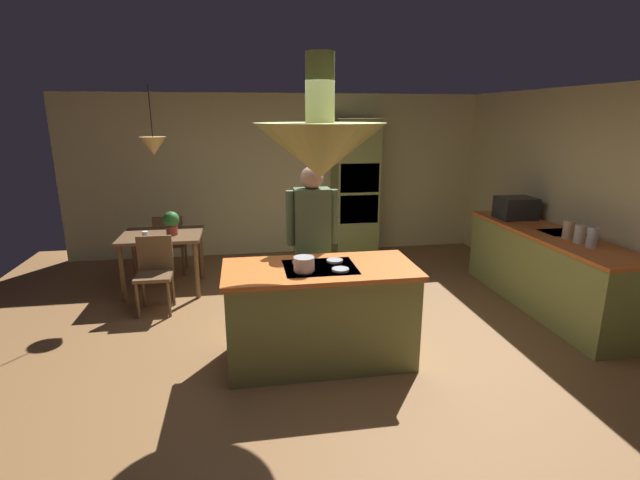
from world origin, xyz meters
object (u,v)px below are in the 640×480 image
(kitchen_island, at_px, (320,314))
(canister_tea, at_px, (569,230))
(oven_tower, at_px, (355,189))
(cup_on_table, at_px, (145,235))
(dining_table, at_px, (162,242))
(chair_facing_island, at_px, (155,269))
(cooking_pot_on_cooktop, at_px, (304,264))
(chair_by_back_wall, at_px, (170,241))
(microwave_on_counter, at_px, (516,208))
(canister_sugar, at_px, (580,234))
(canister_flour, at_px, (592,238))
(potted_plant_on_table, at_px, (171,222))
(person_at_island, at_px, (312,238))

(kitchen_island, height_order, canister_tea, canister_tea)
(oven_tower, xyz_separation_m, cup_on_table, (-2.95, -1.35, -0.28))
(cup_on_table, height_order, canister_tea, canister_tea)
(kitchen_island, xyz_separation_m, dining_table, (-1.70, 2.10, 0.19))
(kitchen_island, height_order, chair_facing_island, kitchen_island)
(cup_on_table, distance_m, cooking_pot_on_cooktop, 2.65)
(canister_tea, bearing_deg, chair_by_back_wall, 154.13)
(chair_facing_island, distance_m, microwave_on_counter, 4.57)
(oven_tower, bearing_deg, canister_sugar, -59.00)
(dining_table, relative_size, cup_on_table, 11.04)
(chair_by_back_wall, bearing_deg, canister_flour, 150.57)
(oven_tower, relative_size, canister_tea, 10.83)
(chair_facing_island, xyz_separation_m, canister_sugar, (4.54, -1.12, 0.51))
(kitchen_island, bearing_deg, canister_flour, 3.38)
(kitchen_island, bearing_deg, chair_by_back_wall, 121.92)
(potted_plant_on_table, xyz_separation_m, canister_sugar, (4.40, -1.68, 0.08))
(dining_table, distance_m, canister_flour, 4.95)
(oven_tower, bearing_deg, dining_table, -157.79)
(person_at_island, bearing_deg, chair_facing_island, 155.41)
(kitchen_island, relative_size, canister_tea, 8.62)
(kitchen_island, distance_m, oven_tower, 3.48)
(chair_facing_island, xyz_separation_m, cup_on_table, (-0.15, 0.43, 0.30))
(dining_table, distance_m, chair_by_back_wall, 0.65)
(kitchen_island, height_order, cooking_pot_on_cooktop, cooking_pot_on_cooktop)
(canister_tea, relative_size, microwave_on_counter, 0.44)
(dining_table, relative_size, potted_plant_on_table, 3.31)
(oven_tower, relative_size, person_at_island, 1.25)
(kitchen_island, relative_size, potted_plant_on_table, 5.76)
(kitchen_island, distance_m, cooking_pot_on_cooktop, 0.57)
(potted_plant_on_table, bearing_deg, chair_facing_island, -104.31)
(oven_tower, distance_m, canister_sugar, 3.38)
(cup_on_table, bearing_deg, oven_tower, 24.51)
(microwave_on_counter, bearing_deg, chair_facing_island, -178.90)
(cup_on_table, height_order, cooking_pot_on_cooktop, cooking_pot_on_cooktop)
(canister_flour, xyz_separation_m, canister_tea, (0.00, 0.36, -0.00))
(person_at_island, distance_m, canister_sugar, 2.83)
(cup_on_table, distance_m, canister_tea, 4.89)
(chair_by_back_wall, height_order, microwave_on_counter, microwave_on_counter)
(person_at_island, distance_m, chair_facing_island, 1.97)
(kitchen_island, bearing_deg, canister_tea, 10.53)
(kitchen_island, xyz_separation_m, oven_tower, (1.10, 3.24, 0.62))
(potted_plant_on_table, distance_m, cooking_pot_on_cooktop, 2.58)
(chair_facing_island, bearing_deg, potted_plant_on_table, 75.69)
(dining_table, bearing_deg, cooking_pot_on_cooktop, -55.37)
(canister_sugar, relative_size, cooking_pot_on_cooktop, 1.06)
(cooking_pot_on_cooktop, bearing_deg, canister_sugar, 9.05)
(person_at_island, height_order, chair_by_back_wall, person_at_island)
(dining_table, distance_m, person_at_island, 2.27)
(potted_plant_on_table, distance_m, canister_tea, 4.65)
(dining_table, relative_size, canister_flour, 4.72)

